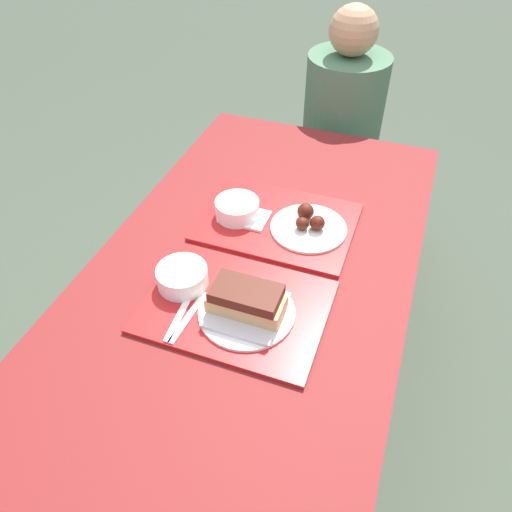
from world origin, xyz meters
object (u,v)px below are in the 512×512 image
at_px(tray_near, 236,307).
at_px(tray_far, 278,222).
at_px(bowl_coleslaw_near, 182,276).
at_px(wings_plate_far, 309,224).
at_px(person_seated_across, 344,106).
at_px(brisket_sandwich_plate, 247,304).
at_px(bowl_coleslaw_far, 237,208).

xyz_separation_m(tray_near, tray_far, (-0.01, 0.35, 0.00)).
height_order(bowl_coleslaw_near, wings_plate_far, wings_plate_far).
distance_m(tray_near, person_seated_across, 1.16).
bearing_deg(bowl_coleslaw_near, brisket_sandwich_plate, -10.58).
height_order(tray_near, brisket_sandwich_plate, brisket_sandwich_plate).
bearing_deg(tray_far, wings_plate_far, -1.52).
bearing_deg(tray_near, person_seated_across, 89.33).
xyz_separation_m(bowl_coleslaw_far, person_seated_across, (0.14, 0.83, -0.04)).
height_order(tray_far, bowl_coleslaw_far, bowl_coleslaw_far).
xyz_separation_m(tray_far, brisket_sandwich_plate, (0.04, -0.36, 0.04)).
distance_m(bowl_coleslaw_near, bowl_coleslaw_far, 0.31).
bearing_deg(bowl_coleslaw_near, tray_near, -7.74).
height_order(brisket_sandwich_plate, wings_plate_far, brisket_sandwich_plate).
height_order(bowl_coleslaw_near, person_seated_across, person_seated_across).
bearing_deg(wings_plate_far, brisket_sandwich_plate, -98.30).
height_order(brisket_sandwich_plate, person_seated_across, person_seated_across).
bearing_deg(wings_plate_far, bowl_coleslaw_near, -126.25).
bearing_deg(wings_plate_far, tray_far, 178.48).
relative_size(brisket_sandwich_plate, wings_plate_far, 1.07).
bearing_deg(person_seated_across, tray_far, -91.36).
xyz_separation_m(brisket_sandwich_plate, person_seated_across, (-0.02, 1.17, -0.04)).
relative_size(tray_far, bowl_coleslaw_near, 3.43).
height_order(brisket_sandwich_plate, bowl_coleslaw_far, brisket_sandwich_plate).
xyz_separation_m(tray_near, bowl_coleslaw_near, (-0.15, 0.02, 0.04)).
height_order(bowl_coleslaw_near, brisket_sandwich_plate, brisket_sandwich_plate).
distance_m(brisket_sandwich_plate, bowl_coleslaw_far, 0.38).
xyz_separation_m(tray_near, wings_plate_far, (0.09, 0.35, 0.02)).
relative_size(bowl_coleslaw_near, person_seated_across, 0.19).
distance_m(tray_near, wings_plate_far, 0.36).
distance_m(tray_far, wings_plate_far, 0.10).
relative_size(tray_far, bowl_coleslaw_far, 3.43).
bearing_deg(tray_far, person_seated_across, 88.64).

